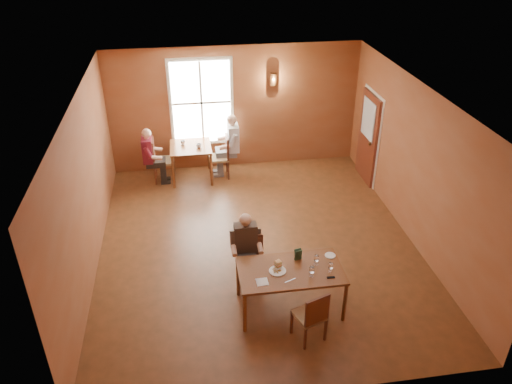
{
  "coord_description": "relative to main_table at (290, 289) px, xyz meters",
  "views": [
    {
      "loc": [
        -1.23,
        -7.83,
        5.71
      ],
      "look_at": [
        0.0,
        0.2,
        1.05
      ],
      "focal_mm": 35.0,
      "sensor_mm": 36.0,
      "label": 1
    }
  ],
  "objects": [
    {
      "name": "main_table",
      "position": [
        0.0,
        0.0,
        0.0
      ],
      "size": [
        1.65,
        0.93,
        0.77
      ],
      "primitive_type": null,
      "color": "brown",
      "rests_on": "ground"
    },
    {
      "name": "ceiling",
      "position": [
        -0.24,
        1.82,
        2.61
      ],
      "size": [
        6.0,
        7.0,
        0.04
      ],
      "primitive_type": "cube",
      "color": "white",
      "rests_on": "wall_back"
    },
    {
      "name": "goblet_c",
      "position": [
        0.28,
        -0.21,
        0.48
      ],
      "size": [
        0.1,
        0.1,
        0.2
      ],
      "primitive_type": null,
      "rotation": [
        0.0,
        0.0,
        -0.33
      ],
      "color": "white",
      "rests_on": "main_table"
    },
    {
      "name": "diner_white",
      "position": [
        -0.69,
        4.75,
        0.35
      ],
      "size": [
        0.59,
        0.59,
        1.47
      ],
      "primitive_type": null,
      "rotation": [
        0.0,
        0.0,
        1.57
      ],
      "color": "silver",
      "rests_on": "ground"
    },
    {
      "name": "chair_empty",
      "position": [
        0.15,
        -0.68,
        0.07
      ],
      "size": [
        0.52,
        0.52,
        0.91
      ],
      "primitive_type": null,
      "rotation": [
        0.0,
        0.0,
        0.35
      ],
      "color": "#49260F",
      "rests_on": "ground"
    },
    {
      "name": "door",
      "position": [
        2.7,
        4.12,
        0.66
      ],
      "size": [
        0.12,
        1.04,
        2.1
      ],
      "primitive_type": "cube",
      "color": "maroon",
      "rests_on": "ground"
    },
    {
      "name": "sunglasses",
      "position": [
        0.57,
        -0.29,
        0.39
      ],
      "size": [
        0.12,
        0.04,
        0.02
      ],
      "primitive_type": "cube",
      "rotation": [
        0.0,
        0.0,
        -0.04
      ],
      "color": "black",
      "rests_on": "main_table"
    },
    {
      "name": "sandwich",
      "position": [
        -0.18,
        0.09,
        0.44
      ],
      "size": [
        0.11,
        0.11,
        0.11
      ],
      "primitive_type": "cube",
      "rotation": [
        0.0,
        0.0,
        0.44
      ],
      "color": "#D9B566",
      "rests_on": "main_table"
    },
    {
      "name": "wall_left",
      "position": [
        -3.24,
        1.82,
        1.11
      ],
      "size": [
        0.04,
        7.0,
        3.0
      ],
      "primitive_type": "cube",
      "color": "brown",
      "rests_on": "ground"
    },
    {
      "name": "plate_food",
      "position": [
        -0.21,
        -0.01,
        0.4
      ],
      "size": [
        0.35,
        0.35,
        0.03
      ],
      "primitive_type": "cylinder",
      "rotation": [
        0.0,
        0.0,
        -0.39
      ],
      "color": "silver",
      "rests_on": "main_table"
    },
    {
      "name": "wall_sconce",
      "position": [
        0.66,
        5.22,
        1.81
      ],
      "size": [
        0.16,
        0.16,
        0.28
      ],
      "primitive_type": "cylinder",
      "color": "brown",
      "rests_on": "wall_back"
    },
    {
      "name": "goblet_b",
      "position": [
        0.6,
        -0.15,
        0.47
      ],
      "size": [
        0.08,
        0.08,
        0.18
      ],
      "primitive_type": null,
      "rotation": [
        0.0,
        0.0,
        0.07
      ],
      "color": "silver",
      "rests_on": "main_table"
    },
    {
      "name": "chair_diner_main",
      "position": [
        -0.5,
        0.65,
        0.07
      ],
      "size": [
        0.4,
        0.4,
        0.91
      ],
      "primitive_type": null,
      "rotation": [
        0.0,
        0.0,
        3.14
      ],
      "color": "brown",
      "rests_on": "ground"
    },
    {
      "name": "wall_back",
      "position": [
        -0.24,
        5.32,
        1.11
      ],
      "size": [
        6.0,
        0.04,
        3.0
      ],
      "primitive_type": "cube",
      "color": "brown",
      "rests_on": "ground"
    },
    {
      "name": "napkin",
      "position": [
        -0.49,
        -0.22,
        0.39
      ],
      "size": [
        0.18,
        0.18,
        0.01
      ],
      "primitive_type": "cube",
      "rotation": [
        0.0,
        0.0,
        0.03
      ],
      "color": "white",
      "rests_on": "main_table"
    },
    {
      "name": "chair_diner_white",
      "position": [
        -0.72,
        4.75,
        0.13
      ],
      "size": [
        0.46,
        0.46,
        1.04
      ],
      "primitive_type": null,
      "rotation": [
        0.0,
        0.0,
        1.57
      ],
      "color": "#562812",
      "rests_on": "ground"
    },
    {
      "name": "knife",
      "position": [
        -0.06,
        -0.25,
        0.39
      ],
      "size": [
        0.19,
        0.09,
        0.0
      ],
      "primitive_type": "cube",
      "rotation": [
        0.0,
        0.0,
        0.38
      ],
      "color": "silver",
      "rests_on": "main_table"
    },
    {
      "name": "window",
      "position": [
        -1.04,
        5.27,
        1.31
      ],
      "size": [
        1.36,
        0.1,
        1.96
      ],
      "primitive_type": "cube",
      "color": "white",
      "rests_on": "wall_back"
    },
    {
      "name": "wall_right",
      "position": [
        2.76,
        1.82,
        1.11
      ],
      "size": [
        0.04,
        7.0,
        3.0
      ],
      "primitive_type": "cube",
      "color": "brown",
      "rests_on": "ground"
    },
    {
      "name": "ground",
      "position": [
        -0.24,
        1.82,
        -0.39
      ],
      "size": [
        6.0,
        7.0,
        0.01
      ],
      "primitive_type": "cube",
      "color": "brown",
      "rests_on": "ground"
    },
    {
      "name": "diner_maroon",
      "position": [
        -2.05,
        4.75,
        0.28
      ],
      "size": [
        0.53,
        0.53,
        1.33
      ],
      "primitive_type": null,
      "rotation": [
        0.0,
        0.0,
        -1.57
      ],
      "color": "maroon",
      "rests_on": "ground"
    },
    {
      "name": "diner_main",
      "position": [
        -0.5,
        0.62,
        0.24
      ],
      "size": [
        0.5,
        0.5,
        1.25
      ],
      "primitive_type": null,
      "rotation": [
        0.0,
        0.0,
        3.14
      ],
      "color": "#402721",
      "rests_on": "ground"
    },
    {
      "name": "cup_a",
      "position": [
        -1.18,
        4.63,
        0.5
      ],
      "size": [
        0.16,
        0.16,
        0.1
      ],
      "primitive_type": "imported",
      "rotation": [
        0.0,
        0.0,
        -0.39
      ],
      "color": "white",
      "rests_on": "second_table"
    },
    {
      "name": "side_plate",
      "position": [
        0.71,
        0.25,
        0.39
      ],
      "size": [
        0.2,
        0.2,
        0.01
      ],
      "primitive_type": "cylinder",
      "rotation": [
        0.0,
        0.0,
        0.15
      ],
      "color": "white",
      "rests_on": "main_table"
    },
    {
      "name": "wall_front",
      "position": [
        -0.24,
        -1.68,
        1.11
      ],
      "size": [
        6.0,
        0.04,
        3.0
      ],
      "primitive_type": "cube",
      "color": "brown",
      "rests_on": "ground"
    },
    {
      "name": "second_table",
      "position": [
        -1.37,
        4.75,
        0.03
      ],
      "size": [
        0.95,
        0.95,
        0.84
      ],
      "primitive_type": null,
      "color": "brown",
      "rests_on": "ground"
    },
    {
      "name": "cup_b",
      "position": [
        -1.54,
        4.86,
        0.51
      ],
      "size": [
        0.14,
        0.14,
        0.1
      ],
      "primitive_type": "imported",
      "rotation": [
        0.0,
        0.0,
        -0.28
      ],
      "color": "white",
      "rests_on": "second_table"
    },
    {
      "name": "menu_stand",
      "position": [
        0.17,
        0.24,
        0.48
      ],
      "size": [
        0.13,
        0.08,
        0.19
      ],
      "primitive_type": "cube",
      "rotation": [
        0.0,
        0.0,
        0.22
      ],
      "color": "#26442E",
      "rests_on": "main_table"
    },
    {
      "name": "goblet_a",
      "position": [
        0.43,
        0.06,
        0.48
      ],
      "size": [
        0.1,
        0.1,
        0.19
      ],
      "primitive_type": null,
      "rotation": [
        0.0,
        0.0,
        0.42
      ],
      "color": "white",
      "rests_on": "main_table"
    },
    {
      "name": "chair_diner_maroon",
      "position": [
        -2.02,
        4.75,
        0.15
      ],
      "size": [
        0.47,
        0.47,
        1.07
      ],
      "primitive_type": null,
      "rotation": [
        0.0,
        0.0,
        -1.57
      ],
      "color": "maroon",
      "rests_on": "ground"
    }
  ]
}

